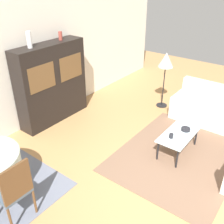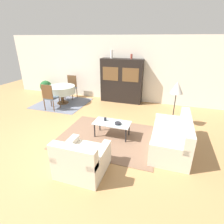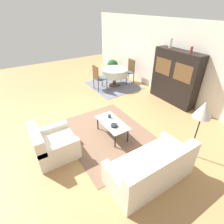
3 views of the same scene
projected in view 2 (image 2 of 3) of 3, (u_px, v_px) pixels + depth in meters
The scene contains 17 objects.
ground_plane at pixel (72, 138), 4.92m from camera, with size 14.00×14.00×0.00m, color tan.
wall_back at pixel (112, 69), 7.56m from camera, with size 10.00×0.06×2.70m.
area_rug at pixel (108, 137), 4.94m from camera, with size 2.70×2.10×0.01m.
dining_rug at pixel (62, 103), 7.47m from camera, with size 2.05×1.90×0.01m.
couch at pixel (172, 138), 4.33m from camera, with size 0.86×1.72×0.84m.
armchair at pixel (82, 160), 3.57m from camera, with size 0.93×0.92×0.81m.
coffee_table at pixel (112, 124), 4.84m from camera, with size 1.01×0.51×0.42m.
display_cabinet at pixel (121, 81), 7.35m from camera, with size 1.74×0.45×1.82m.
dining_table at pixel (61, 90), 7.25m from camera, with size 1.14×1.14×0.74m.
dining_chair_near at pixel (50, 96), 6.57m from camera, with size 0.44×0.44×1.01m.
dining_chair_far at pixel (71, 86), 7.96m from camera, with size 0.44×0.44×1.01m.
floor_lamp at pixel (177, 89), 5.10m from camera, with size 0.37×0.37×1.44m.
cup at pixel (105, 119), 4.92m from camera, with size 0.08×0.08×0.09m.
bowl at pixel (118, 123), 4.72m from camera, with size 0.17×0.17×0.05m.
vase_tall at pixel (112, 54), 7.06m from camera, with size 0.10×0.10×0.33m.
vase_short at pixel (131, 57), 6.85m from camera, with size 0.08×0.08×0.19m.
potted_plant at pixel (46, 87), 8.44m from camera, with size 0.54×0.54×0.70m.
Camera 2 is at (2.38, -3.68, 2.60)m, focal length 28.00 mm.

